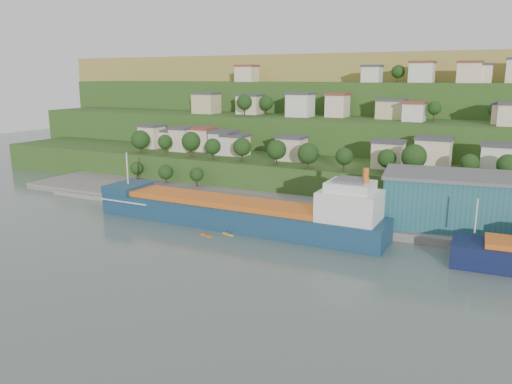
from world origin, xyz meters
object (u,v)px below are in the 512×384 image
Objects in this scene: cargo_ship_near at (243,215)px; kayak_orange at (206,235)px; caravan at (124,188)px; warehouse at (450,199)px.

cargo_ship_near is 21.59× the size of kayak_orange.
caravan reaches higher than kayak_orange.
caravan is at bearing 167.14° from kayak_orange.
cargo_ship_near is 11.63m from kayak_orange.
caravan is 50.91m from kayak_orange.
caravan is 1.65× the size of kayak_orange.
cargo_ship_near is 2.33× the size of warehouse.
cargo_ship_near reaches higher than kayak_orange.
warehouse is at bearing -7.88° from caravan.
cargo_ship_near is at bearing 80.41° from kayak_orange.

